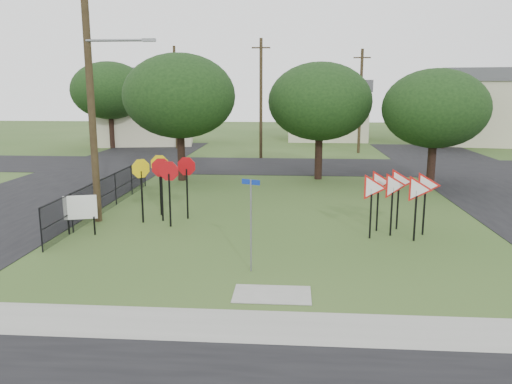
% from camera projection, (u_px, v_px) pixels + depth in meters
% --- Properties ---
extents(ground, '(140.00, 140.00, 0.00)m').
position_uv_depth(ground, '(275.00, 263.00, 15.19)').
color(ground, '#2F4B1C').
extents(sidewalk, '(30.00, 1.60, 0.02)m').
position_uv_depth(sidewalk, '(269.00, 327.00, 11.08)').
color(sidewalk, gray).
rests_on(sidewalk, ground).
extents(planting_strip, '(30.00, 0.80, 0.02)m').
position_uv_depth(planting_strip, '(266.00, 355.00, 9.91)').
color(planting_strip, '#2F4B1C').
rests_on(planting_strip, ground).
extents(street_left, '(8.00, 50.00, 0.02)m').
position_uv_depth(street_left, '(51.00, 192.00, 25.83)').
color(street_left, black).
rests_on(street_left, ground).
extents(street_far, '(60.00, 8.00, 0.02)m').
position_uv_depth(street_far, '(286.00, 166.00, 34.73)').
color(street_far, black).
rests_on(street_far, ground).
extents(curb_pad, '(2.00, 1.20, 0.02)m').
position_uv_depth(curb_pad, '(272.00, 295.00, 12.84)').
color(curb_pad, gray).
rests_on(curb_pad, ground).
extents(street_name_sign, '(0.53, 0.23, 2.71)m').
position_uv_depth(street_name_sign, '(251.00, 219.00, 14.24)').
color(street_name_sign, gray).
rests_on(street_name_sign, ground).
extents(stop_sign_cluster, '(2.34, 1.84, 2.57)m').
position_uv_depth(stop_sign_cluster, '(164.00, 174.00, 19.83)').
color(stop_sign_cluster, black).
rests_on(stop_sign_cluster, ground).
extents(yield_sign_cluster, '(3.02, 1.78, 2.37)m').
position_uv_depth(yield_sign_cluster, '(397.00, 188.00, 17.86)').
color(yield_sign_cluster, black).
rests_on(yield_sign_cluster, ground).
extents(info_board, '(1.13, 0.37, 1.46)m').
position_uv_depth(info_board, '(80.00, 209.00, 18.05)').
color(info_board, black).
rests_on(info_board, ground).
extents(utility_pole_main, '(3.55, 0.33, 10.00)m').
position_uv_depth(utility_pole_main, '(92.00, 89.00, 19.07)').
color(utility_pole_main, '#3A2E1B').
rests_on(utility_pole_main, ground).
extents(far_pole_a, '(1.40, 0.24, 9.00)m').
position_uv_depth(far_pole_a, '(261.00, 98.00, 37.87)').
color(far_pole_a, '#3A2E1B').
rests_on(far_pole_a, ground).
extents(far_pole_b, '(1.40, 0.24, 8.50)m').
position_uv_depth(far_pole_b, '(360.00, 101.00, 41.25)').
color(far_pole_b, '#3A2E1B').
rests_on(far_pole_b, ground).
extents(far_pole_c, '(1.40, 0.24, 9.00)m').
position_uv_depth(far_pole_c, '(176.00, 97.00, 44.31)').
color(far_pole_c, '#3A2E1B').
rests_on(far_pole_c, ground).
extents(fence_run, '(0.05, 11.55, 1.50)m').
position_uv_depth(fence_run, '(106.00, 193.00, 21.69)').
color(fence_run, black).
rests_on(fence_run, ground).
extents(house_left, '(10.58, 8.88, 7.20)m').
position_uv_depth(house_left, '(145.00, 106.00, 48.70)').
color(house_left, beige).
rests_on(house_left, ground).
extents(house_mid, '(8.40, 8.40, 6.20)m').
position_uv_depth(house_mid, '(326.00, 110.00, 53.36)').
color(house_mid, beige).
rests_on(house_mid, ground).
extents(house_right, '(8.30, 8.30, 7.20)m').
position_uv_depth(house_right, '(474.00, 107.00, 48.33)').
color(house_right, beige).
rests_on(house_right, ground).
extents(tree_near_left, '(6.40, 6.40, 7.27)m').
position_uv_depth(tree_near_left, '(180.00, 96.00, 28.34)').
color(tree_near_left, black).
rests_on(tree_near_left, ground).
extents(tree_near_mid, '(6.00, 6.00, 6.80)m').
position_uv_depth(tree_near_mid, '(320.00, 102.00, 28.80)').
color(tree_near_mid, black).
rests_on(tree_near_mid, ground).
extents(tree_near_right, '(5.60, 5.60, 6.33)m').
position_uv_depth(tree_near_right, '(435.00, 109.00, 26.47)').
color(tree_near_right, black).
rests_on(tree_near_right, ground).
extents(tree_far_left, '(6.80, 6.80, 7.73)m').
position_uv_depth(tree_far_left, '(109.00, 91.00, 44.63)').
color(tree_far_left, black).
rests_on(tree_far_left, ground).
extents(tree_far_right, '(6.00, 6.00, 6.80)m').
position_uv_depth(tree_far_right, '(445.00, 98.00, 44.54)').
color(tree_far_right, black).
rests_on(tree_far_right, ground).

